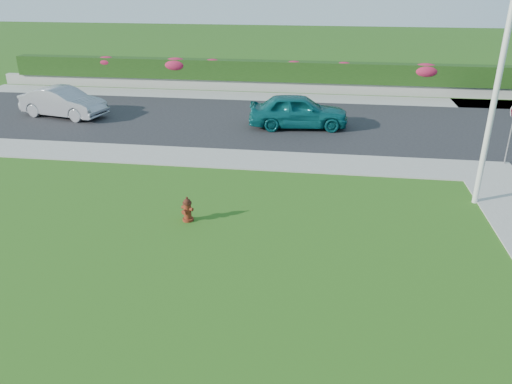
% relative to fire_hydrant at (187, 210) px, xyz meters
% --- Properties ---
extents(ground, '(120.00, 120.00, 0.00)m').
position_rel_fire_hydrant_xyz_m(ground, '(2.16, -4.00, -0.33)').
color(ground, black).
rests_on(ground, ground).
extents(street_far, '(26.00, 8.00, 0.04)m').
position_rel_fire_hydrant_xyz_m(street_far, '(-2.84, 10.00, -0.31)').
color(street_far, black).
rests_on(street_far, ground).
extents(sidewalk_far, '(24.00, 2.00, 0.04)m').
position_rel_fire_hydrant_xyz_m(sidewalk_far, '(-3.84, 5.00, -0.31)').
color(sidewalk_far, gray).
rests_on(sidewalk_far, ground).
extents(curb_corner, '(2.00, 2.00, 0.04)m').
position_rel_fire_hydrant_xyz_m(curb_corner, '(9.16, 5.00, -0.31)').
color(curb_corner, gray).
rests_on(curb_corner, ground).
extents(sidewalk_beyond, '(34.00, 2.00, 0.04)m').
position_rel_fire_hydrant_xyz_m(sidewalk_beyond, '(1.16, 15.00, -0.31)').
color(sidewalk_beyond, gray).
rests_on(sidewalk_beyond, ground).
extents(retaining_wall, '(34.00, 0.40, 0.60)m').
position_rel_fire_hydrant_xyz_m(retaining_wall, '(1.16, 16.50, -0.03)').
color(retaining_wall, gray).
rests_on(retaining_wall, ground).
extents(hedge, '(32.00, 0.90, 1.10)m').
position_rel_fire_hydrant_xyz_m(hedge, '(1.16, 16.60, 0.82)').
color(hedge, black).
rests_on(hedge, retaining_wall).
extents(fire_hydrant, '(0.36, 0.35, 0.70)m').
position_rel_fire_hydrant_xyz_m(fire_hydrant, '(0.00, 0.00, 0.00)').
color(fire_hydrant, '#4F190C').
rests_on(fire_hydrant, ground).
extents(sedan_teal, '(4.43, 2.19, 1.45)m').
position_rel_fire_hydrant_xyz_m(sedan_teal, '(2.40, 9.35, 0.43)').
color(sedan_teal, '#0B5558').
rests_on(sedan_teal, street_far).
extents(sedan_silver, '(4.31, 2.31, 1.35)m').
position_rel_fire_hydrant_xyz_m(sedan_silver, '(-8.57, 9.59, 0.38)').
color(sedan_silver, '#95979C').
rests_on(sedan_silver, street_far).
extents(utility_pole, '(0.16, 0.16, 6.32)m').
position_rel_fire_hydrant_xyz_m(utility_pole, '(8.10, 2.36, 2.83)').
color(utility_pole, silver).
rests_on(utility_pole, ground).
extents(flower_clump_a, '(1.22, 0.78, 0.61)m').
position_rel_fire_hydrant_xyz_m(flower_clump_a, '(-9.35, 16.50, 1.13)').
color(flower_clump_a, '#A81C4E').
rests_on(flower_clump_a, hedge).
extents(flower_clump_b, '(1.55, 1.00, 0.77)m').
position_rel_fire_hydrant_xyz_m(flower_clump_b, '(-5.15, 16.50, 1.06)').
color(flower_clump_b, '#A81C4E').
rests_on(flower_clump_b, hedge).
extents(flower_clump_c, '(1.06, 0.68, 0.53)m').
position_rel_fire_hydrant_xyz_m(flower_clump_c, '(-2.99, 16.50, 1.16)').
color(flower_clump_c, '#A81C4E').
rests_on(flower_clump_c, hedge).
extents(flower_clump_d, '(1.02, 0.66, 0.51)m').
position_rel_fire_hydrant_xyz_m(flower_clump_d, '(1.66, 16.50, 1.16)').
color(flower_clump_d, '#A81C4E').
rests_on(flower_clump_d, hedge).
extents(flower_clump_e, '(1.02, 0.66, 0.51)m').
position_rel_fire_hydrant_xyz_m(flower_clump_e, '(4.42, 16.50, 1.16)').
color(flower_clump_e, '#A81C4E').
rests_on(flower_clump_e, hedge).
extents(flower_clump_f, '(1.56, 1.01, 0.78)m').
position_rel_fire_hydrant_xyz_m(flower_clump_f, '(8.79, 16.50, 1.06)').
color(flower_clump_f, '#A81C4E').
rests_on(flower_clump_f, hedge).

